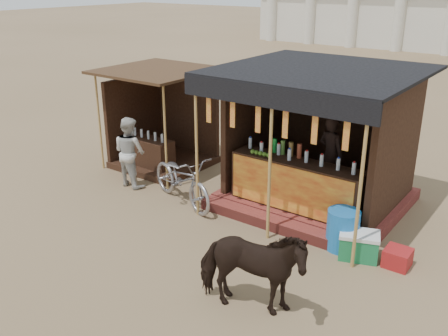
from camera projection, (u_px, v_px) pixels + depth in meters
ground at (167, 257)px, 8.32m from camera, size 120.00×120.00×0.00m
main_stall at (317, 157)px, 9.92m from camera, size 3.60×3.61×2.78m
secondary_stall at (159, 130)px, 12.19m from camera, size 2.40×2.40×2.38m
cow at (251, 270)px, 6.76m from camera, size 1.72×1.19×1.33m
motorbike at (182, 179)px, 10.12m from camera, size 2.15×1.30×1.07m
bystander at (130, 152)px, 10.92m from camera, size 0.80×0.64×1.56m
blue_barrel at (343, 230)px, 8.47m from camera, size 0.64×0.64×0.71m
red_crate at (397, 258)px, 8.02m from camera, size 0.41×0.40×0.30m
cooler at (359, 245)px, 8.23m from camera, size 0.75×0.63×0.46m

